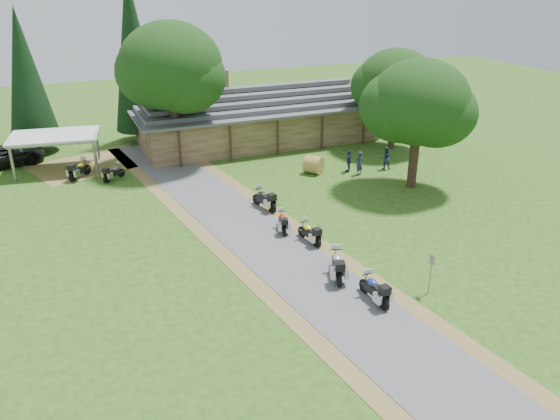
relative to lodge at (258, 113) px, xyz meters
name	(u,v)px	position (x,y,z in m)	size (l,w,h in m)	color
ground	(319,286)	(-6.00, -24.00, -2.45)	(120.00, 120.00, 0.00)	#254C15
driveway	(277,252)	(-6.50, -20.00, -2.45)	(46.00, 46.00, 0.00)	#4F4F52
lodge	(258,113)	(0.00, 0.00, 0.00)	(21.40, 9.40, 4.90)	brown
carport	(57,152)	(-16.58, -1.39, -1.10)	(6.25, 4.17, 2.71)	silver
car_dark_suv	(4,151)	(-20.29, 1.16, -1.27)	(6.19, 2.63, 2.37)	black
motorcycle_row_a	(374,288)	(-4.26, -26.06, -1.78)	(1.97, 0.64, 1.35)	navy
motorcycle_row_b	(337,264)	(-4.80, -23.57, -1.72)	(2.14, 0.70, 1.46)	#9E9FA5
motorcycle_row_c	(309,232)	(-4.41, -19.62, -1.82)	(1.85, 0.60, 1.26)	yellow
motorcycle_row_d	(282,221)	(-5.20, -17.69, -1.85)	(1.75, 0.57, 1.20)	#BF1D02
motorcycle_row_e	(264,198)	(-5.01, -14.32, -1.75)	(2.05, 0.67, 1.41)	black
motorcycle_carport_a	(79,169)	(-15.27, -3.94, -1.74)	(2.07, 0.68, 1.42)	yellow
motorcycle_carport_b	(114,172)	(-13.05, -5.30, -1.84)	(1.79, 0.59, 1.23)	slate
person_a	(359,161)	(3.69, -11.14, -1.41)	(0.59, 0.43, 2.08)	navy
person_b	(386,156)	(6.17, -10.80, -1.44)	(0.58, 0.41, 2.03)	navy
person_c	(349,159)	(3.33, -10.25, -1.46)	(0.56, 0.40, 1.97)	navy
hay_bale	(314,165)	(0.77, -9.56, -1.80)	(1.30, 1.30, 1.19)	olive
sign_post	(430,274)	(-1.59, -26.52, -1.43)	(0.37, 0.06, 2.03)	gray
oak_lodge_left	(172,86)	(-7.90, -3.09, 3.52)	(7.60, 7.60, 11.94)	black
oak_lodge_right	(395,96)	(9.61, -6.40, 1.97)	(6.46, 6.46, 8.83)	black
oak_driveway	(418,119)	(5.78, -14.71, 2.33)	(6.64, 6.64, 9.57)	black
cedar_near	(134,59)	(-9.44, 3.91, 4.63)	(4.22, 4.22, 14.16)	black
cedar_far	(27,82)	(-17.95, 4.17, 3.30)	(3.96, 3.96, 11.50)	black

